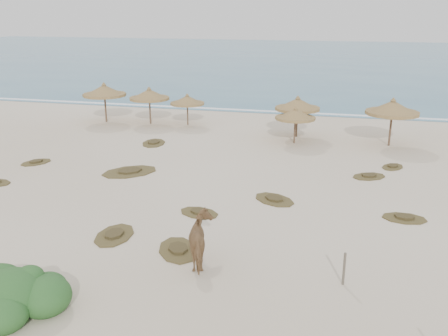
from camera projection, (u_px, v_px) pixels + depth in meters
The scene contains 22 objects.
ground at pixel (214, 243), 19.38m from camera, with size 160.00×160.00×0.00m, color beige.
ocean at pixel (322, 59), 88.69m from camera, with size 200.00×100.00×0.01m, color #2B6282.
foam_line at pixel (290, 112), 43.40m from camera, with size 70.00×0.60×0.01m, color white.
palapa_0 at pixel (104, 91), 39.17m from camera, with size 4.16×4.16×3.17m.
palapa_1 at pixel (149, 95), 38.61m from camera, with size 4.13×4.13×2.92m.
palapa_2 at pixel (187, 100), 38.23m from camera, with size 3.20×3.20×2.48m.
palapa_3 at pixel (295, 115), 33.04m from camera, with size 3.45×3.45×2.52m.
palapa_4 at pixel (298, 105), 34.63m from camera, with size 3.26×3.26×2.94m.
palapa_5 at pixel (393, 108), 32.26m from camera, with size 3.97×3.97×3.23m.
horse at pixel (202, 241), 17.58m from camera, with size 0.96×2.11×1.78m, color olive.
fence_post_near at pixel (344, 269), 16.32m from camera, with size 0.09×0.09×1.15m, color brown.
bush at pixel (13, 296), 14.95m from camera, with size 3.39×2.98×1.52m.
scrub_1 at pixel (130, 171), 27.66m from camera, with size 3.67×3.59×0.16m.
scrub_2 at pixel (199, 212), 22.14m from camera, with size 2.13×1.71×0.16m.
scrub_3 at pixel (274, 199), 23.66m from camera, with size 2.59×2.42×0.16m.
scrub_4 at pixel (404, 218), 21.57m from camera, with size 1.92×1.27×0.16m.
scrub_6 at pixel (154, 143), 33.51m from camera, with size 1.90×2.54×0.16m.
scrub_7 at pixel (369, 176), 26.90m from camera, with size 2.24×2.03×0.16m.
scrub_8 at pixel (36, 162), 29.34m from camera, with size 1.94×2.14×0.16m.
scrub_9 at pixel (178, 249), 18.76m from camera, with size 2.35×2.67×0.16m.
scrub_10 at pixel (393, 167), 28.50m from camera, with size 1.67×1.89×0.16m.
scrub_11 at pixel (114, 235), 19.96m from camera, with size 1.54×2.28×0.16m.
Camera 1 is at (4.57, -16.94, 8.74)m, focal length 40.00 mm.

